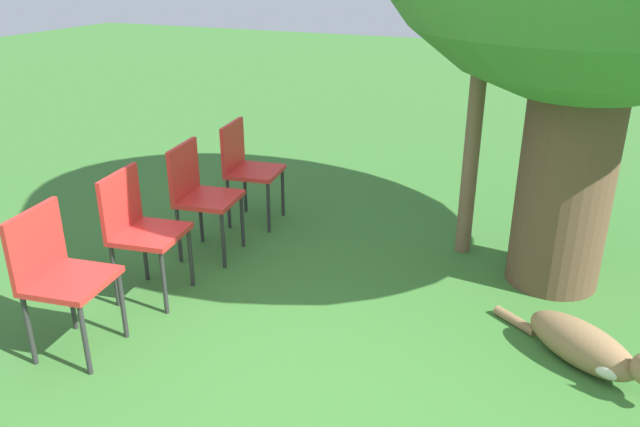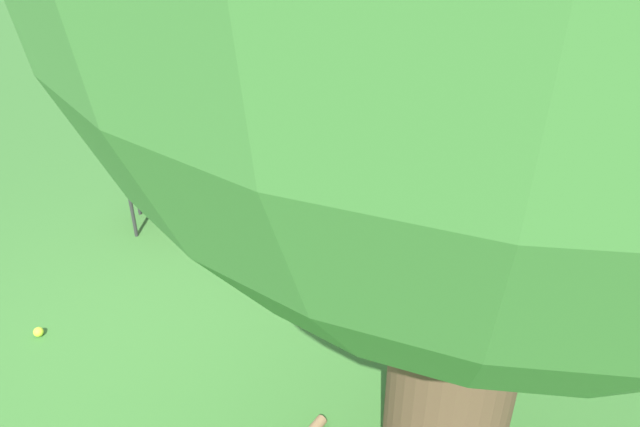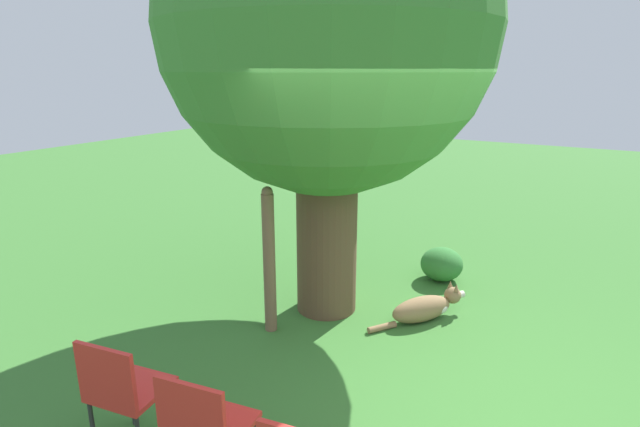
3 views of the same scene
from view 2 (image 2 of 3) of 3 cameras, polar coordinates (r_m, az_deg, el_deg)
ground_plane at (r=4.22m, az=-11.85°, el=-13.69°), size 30.00×30.00×0.00m
fence_post at (r=3.74m, az=13.75°, el=-5.85°), size 0.12×0.12×1.46m
red_chair_0 at (r=5.50m, az=-15.03°, el=4.21°), size 0.48×0.50×0.88m
red_chair_1 at (r=5.36m, az=-7.69°, el=4.35°), size 0.48×0.50×0.88m
red_chair_2 at (r=5.32m, az=-0.09°, el=4.41°), size 0.48×0.50×0.88m
red_chair_3 at (r=5.37m, az=7.49°, el=4.39°), size 0.48×0.50×0.88m
tennis_ball at (r=4.74m, az=-24.34°, el=-9.84°), size 0.07×0.07×0.07m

